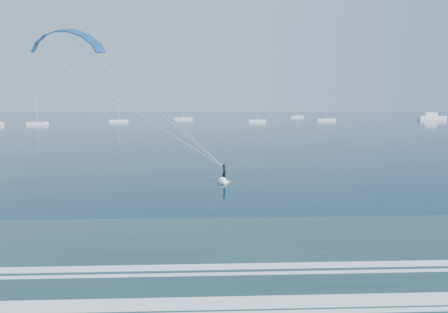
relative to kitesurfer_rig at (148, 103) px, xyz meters
The scene contains 8 objects.
kitesurfer_rig is the anchor object (origin of this frame).
motor_yacht 223.79m from the kitesurfer_rig, 53.37° to the left, with size 15.05×4.01×6.21m.
sailboat_1 161.38m from the kitesurfer_rig, 103.54° to the left, with size 8.50×2.40×11.70m.
sailboat_2 188.41m from the kitesurfer_rig, 92.30° to the left, with size 9.89×2.40×13.17m.
sailboat_3 158.08m from the kitesurfer_rig, 78.73° to the left, with size 8.11×2.40×11.33m.
sailboat_4 230.39m from the kitesurfer_rig, 73.45° to the left, with size 8.05×2.40×11.04m.
sailboat_5 180.64m from the kitesurfer_rig, 67.49° to the left, with size 9.55×2.40×12.92m.
sailboat_7 147.56m from the kitesurfer_rig, 116.87° to the left, with size 8.64×2.40×11.47m.
Camera 1 is at (0.99, -11.28, 8.85)m, focal length 32.00 mm.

